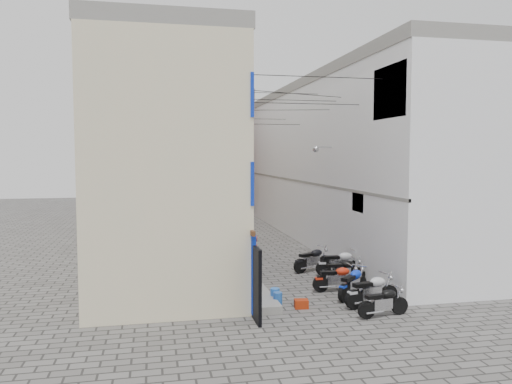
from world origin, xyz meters
TOP-DOWN VIEW (x-y plane):
  - ground at (0.00, 0.00)m, footprint 90.00×90.00m
  - plinth at (-2.05, 13.00)m, footprint 0.90×26.00m
  - building_left at (-4.98, 12.95)m, footprint 5.10×27.00m
  - building_right at (5.00, 13.00)m, footprint 5.94×26.00m
  - building_far_brick_left at (-2.00, 28.00)m, footprint 6.00×6.00m
  - building_far_brick_right at (3.00, 30.00)m, footprint 5.00×6.00m
  - building_far_concrete at (0.00, 34.00)m, footprint 8.00×5.00m
  - far_shopfront at (0.00, 25.20)m, footprint 2.00×0.30m
  - overhead_wires at (0.00, 7.64)m, footprint 5.80×13.02m
  - motorcycle_a at (1.30, -0.81)m, footprint 1.78×0.79m
  - motorcycle_b at (1.39, 0.18)m, footprint 2.08×1.06m
  - motorcycle_c at (1.20, 1.28)m, footprint 1.85×1.73m
  - motorcycle_d at (0.96, 2.11)m, footprint 1.82×0.64m
  - motorcycle_e at (1.60, 3.20)m, footprint 1.80×0.58m
  - motorcycle_f at (1.90, 4.25)m, footprint 2.03×0.76m
  - motorcycle_g at (1.06, 5.22)m, footprint 2.00×1.26m
  - person_a at (-1.70, 3.73)m, footprint 0.42×0.61m
  - person_b at (-2.02, 4.50)m, footprint 0.97×1.05m
  - water_jug_near at (-1.55, 0.83)m, footprint 0.34×0.34m
  - water_jug_far at (-1.55, 1.20)m, footprint 0.32×0.32m
  - red_crate at (-0.86, 0.50)m, footprint 0.48×0.38m

SIDE VIEW (x-z plane):
  - ground at x=0.00m, z-range 0.00..0.00m
  - plinth at x=-2.05m, z-range 0.00..0.25m
  - red_crate at x=-0.86m, z-range 0.00..0.27m
  - water_jug_near at x=-1.55m, z-range 0.00..0.46m
  - water_jug_far at x=-1.55m, z-range 0.00..0.49m
  - motorcycle_a at x=1.30m, z-range 0.00..0.99m
  - motorcycle_e at x=1.60m, z-range 0.00..1.04m
  - motorcycle_d at x=0.96m, z-range 0.00..1.04m
  - motorcycle_g at x=1.06m, z-range 0.00..1.11m
  - motorcycle_c at x=1.20m, z-range 0.00..1.12m
  - motorcycle_b at x=1.39m, z-range 0.00..1.15m
  - motorcycle_f at x=1.90m, z-range 0.00..1.15m
  - person_a at x=-1.70m, z-range 0.25..1.86m
  - person_b at x=-2.02m, z-range 0.25..2.00m
  - far_shopfront at x=0.00m, z-range 0.00..2.40m
  - building_far_brick_right at x=3.00m, z-range 0.00..8.00m
  - building_left at x=-4.98m, z-range 0.00..9.00m
  - building_right at x=5.00m, z-range 0.01..9.01m
  - building_far_brick_left at x=-2.00m, z-range 0.00..10.00m
  - building_far_concrete at x=0.00m, z-range 0.00..11.00m
  - overhead_wires at x=0.00m, z-range 6.46..7.79m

